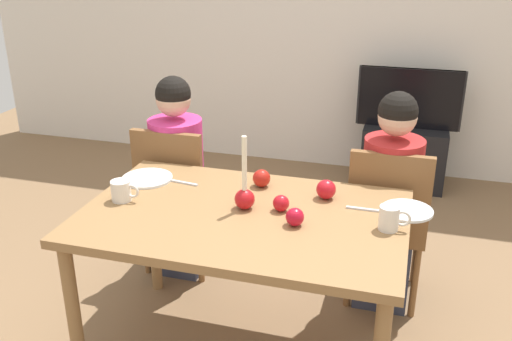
% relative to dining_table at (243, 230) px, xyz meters
% --- Properties ---
extents(back_wall, '(6.40, 0.10, 2.60)m').
position_rel_dining_table_xyz_m(back_wall, '(0.00, 2.60, 0.63)').
color(back_wall, silver).
rests_on(back_wall, ground).
extents(dining_table, '(1.40, 0.90, 0.75)m').
position_rel_dining_table_xyz_m(dining_table, '(0.00, 0.00, 0.00)').
color(dining_table, olive).
rests_on(dining_table, ground).
extents(chair_left, '(0.40, 0.40, 0.90)m').
position_rel_dining_table_xyz_m(chair_left, '(-0.59, 0.61, -0.15)').
color(chair_left, brown).
rests_on(chair_left, ground).
extents(chair_right, '(0.40, 0.40, 0.90)m').
position_rel_dining_table_xyz_m(chair_right, '(0.59, 0.61, -0.15)').
color(chair_right, brown).
rests_on(chair_right, ground).
extents(person_left_child, '(0.30, 0.30, 1.17)m').
position_rel_dining_table_xyz_m(person_left_child, '(-0.59, 0.64, -0.10)').
color(person_left_child, '#33384C').
rests_on(person_left_child, ground).
extents(person_right_child, '(0.30, 0.30, 1.17)m').
position_rel_dining_table_xyz_m(person_right_child, '(0.59, 0.64, -0.10)').
color(person_right_child, '#33384C').
rests_on(person_right_child, ground).
extents(tv_stand, '(0.64, 0.40, 0.48)m').
position_rel_dining_table_xyz_m(tv_stand, '(0.62, 2.30, -0.43)').
color(tv_stand, black).
rests_on(tv_stand, ground).
extents(tv, '(0.79, 0.05, 0.46)m').
position_rel_dining_table_xyz_m(tv, '(0.62, 2.30, 0.04)').
color(tv, black).
rests_on(tv, tv_stand).
extents(candle_centerpiece, '(0.09, 0.09, 0.34)m').
position_rel_dining_table_xyz_m(candle_centerpiece, '(-0.01, 0.05, 0.15)').
color(candle_centerpiece, red).
rests_on(candle_centerpiece, dining_table).
extents(plate_left, '(0.25, 0.25, 0.01)m').
position_rel_dining_table_xyz_m(plate_left, '(-0.56, 0.22, 0.09)').
color(plate_left, silver).
rests_on(plate_left, dining_table).
extents(plate_right, '(0.22, 0.22, 0.01)m').
position_rel_dining_table_xyz_m(plate_right, '(0.68, 0.21, 0.09)').
color(plate_right, silver).
rests_on(plate_right, dining_table).
extents(mug_left, '(0.13, 0.09, 0.09)m').
position_rel_dining_table_xyz_m(mug_left, '(-0.56, -0.03, 0.13)').
color(mug_left, silver).
rests_on(mug_left, dining_table).
extents(mug_right, '(0.13, 0.08, 0.10)m').
position_rel_dining_table_xyz_m(mug_right, '(0.62, 0.02, 0.13)').
color(mug_right, silver).
rests_on(mug_right, dining_table).
extents(fork_left, '(0.18, 0.04, 0.01)m').
position_rel_dining_table_xyz_m(fork_left, '(-0.39, 0.23, 0.09)').
color(fork_left, silver).
rests_on(fork_left, dining_table).
extents(fork_right, '(0.18, 0.02, 0.01)m').
position_rel_dining_table_xyz_m(fork_right, '(0.51, 0.18, 0.09)').
color(fork_right, silver).
rests_on(fork_right, dining_table).
extents(apple_near_candle, '(0.09, 0.09, 0.09)m').
position_rel_dining_table_xyz_m(apple_near_candle, '(-0.00, 0.30, 0.13)').
color(apple_near_candle, '#AE1D14').
rests_on(apple_near_candle, dining_table).
extents(apple_by_left_plate, '(0.09, 0.09, 0.09)m').
position_rel_dining_table_xyz_m(apple_by_left_plate, '(0.32, 0.25, 0.13)').
color(apple_by_left_plate, red).
rests_on(apple_by_left_plate, dining_table).
extents(apple_by_right_mug, '(0.08, 0.08, 0.08)m').
position_rel_dining_table_xyz_m(apple_by_right_mug, '(0.24, -0.05, 0.12)').
color(apple_by_right_mug, '#B31023').
rests_on(apple_by_right_mug, dining_table).
extents(apple_far_edge, '(0.07, 0.07, 0.07)m').
position_rel_dining_table_xyz_m(apple_far_edge, '(0.15, 0.07, 0.12)').
color(apple_far_edge, red).
rests_on(apple_far_edge, dining_table).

